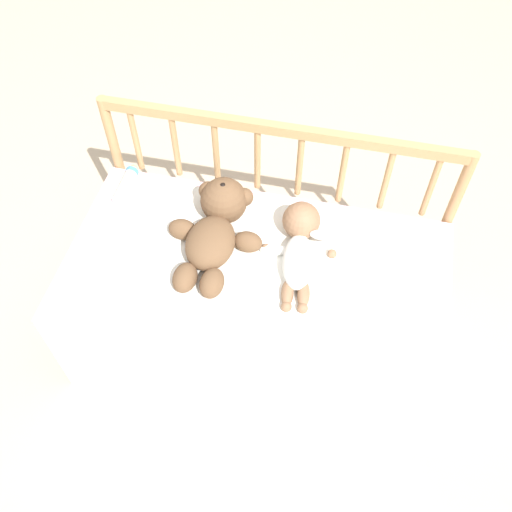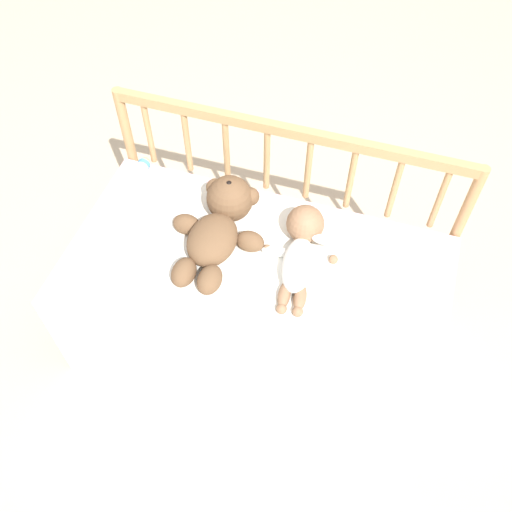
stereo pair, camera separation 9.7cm
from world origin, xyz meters
The scene contains 7 objects.
ground_plane centered at (0.00, 0.00, 0.00)m, with size 12.00×12.00×0.00m, color #C6B293.
crib_mattress centered at (0.00, 0.00, 0.24)m, with size 1.26×0.68×0.47m.
crib_rail centered at (0.00, 0.36, 0.56)m, with size 1.26×0.04×0.78m.
blanket centered at (-0.03, 0.03, 0.48)m, with size 0.80×0.55×0.01m.
teddy_bear centered at (-0.16, 0.10, 0.54)m, with size 0.32×0.44×0.16m.
baby centered at (0.13, 0.10, 0.52)m, with size 0.26×0.39×0.13m.
baby_bottle centered at (-0.53, 0.25, 0.50)m, with size 0.05×0.18×0.05m.
Camera 1 is at (0.24, -1.04, 2.00)m, focal length 40.00 mm.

